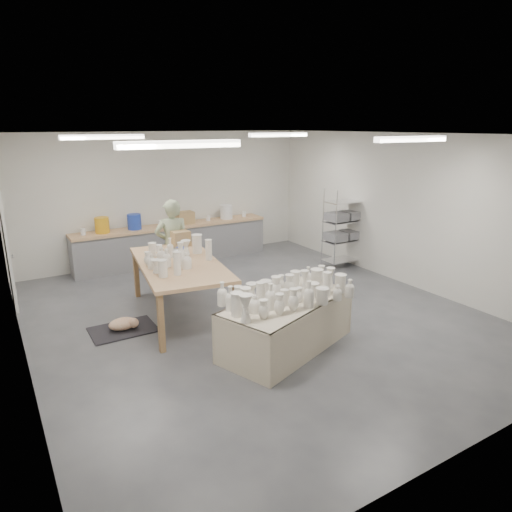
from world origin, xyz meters
TOP-DOWN VIEW (x-y plane):
  - room at (-0.11, 0.08)m, footprint 8.00×8.02m
  - back_counter at (-0.01, 3.68)m, footprint 4.60×0.60m
  - wire_shelf at (3.20, 1.40)m, footprint 0.88×0.48m
  - drying_table at (-0.20, -1.26)m, footprint 2.29×1.69m
  - work_table at (-1.05, 0.72)m, footprint 1.63×2.69m
  - rug at (-2.09, 0.55)m, footprint 1.00×0.70m
  - cat at (-2.07, 0.54)m, footprint 0.49×0.39m
  - potter at (-0.71, 1.86)m, footprint 0.74×0.57m
  - red_stool at (-0.71, 2.13)m, footprint 0.37×0.37m

SIDE VIEW (x-z plane):
  - rug at x=-2.09m, z-range 0.00..0.02m
  - cat at x=-2.07m, z-range 0.02..0.21m
  - red_stool at x=-0.71m, z-range 0.12..0.45m
  - drying_table at x=-0.20m, z-range -0.12..0.98m
  - back_counter at x=-0.01m, z-range -0.13..1.11m
  - potter at x=-0.71m, z-range 0.00..1.80m
  - wire_shelf at x=3.20m, z-range 0.02..1.82m
  - work_table at x=-1.05m, z-range 0.28..1.61m
  - room at x=-0.11m, z-range 0.56..3.56m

